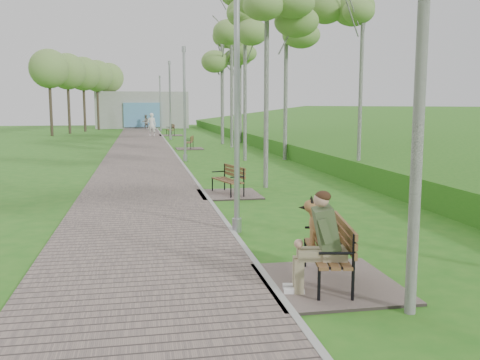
{
  "coord_description": "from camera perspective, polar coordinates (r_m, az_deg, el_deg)",
  "views": [
    {
      "loc": [
        -1.77,
        -10.6,
        2.54
      ],
      "look_at": [
        0.05,
        -0.83,
        1.14
      ],
      "focal_mm": 40.0,
      "sensor_mm": 36.0,
      "label": 1
    }
  ],
  "objects": [
    {
      "name": "ground",
      "position": [
        11.04,
        -1.07,
        -5.29
      ],
      "size": [
        120.0,
        120.0,
        0.0
      ],
      "primitive_type": "plane",
      "color": "#286B1A",
      "rests_on": "ground"
    },
    {
      "name": "walkway",
      "position": [
        32.2,
        -10.5,
        3.37
      ],
      "size": [
        3.5,
        67.0,
        0.04
      ],
      "primitive_type": "cube",
      "color": "#645651",
      "rests_on": "ground"
    },
    {
      "name": "kerb",
      "position": [
        32.25,
        -7.39,
        3.46
      ],
      "size": [
        0.1,
        67.0,
        0.05
      ],
      "primitive_type": "cube",
      "color": "#999993",
      "rests_on": "ground"
    },
    {
      "name": "embankment",
      "position": [
        33.65,
        13.66,
        3.44
      ],
      "size": [
        14.0,
        70.0,
        1.6
      ],
      "primitive_type": "cube",
      "color": "#468125",
      "rests_on": "ground"
    },
    {
      "name": "building_north",
      "position": [
        61.58,
        -10.38,
        7.36
      ],
      "size": [
        10.0,
        5.2,
        4.0
      ],
      "color": "#9E9E99",
      "rests_on": "ground"
    },
    {
      "name": "bench_main",
      "position": [
        7.66,
        8.99,
        -7.85
      ],
      "size": [
        1.87,
        2.08,
        1.63
      ],
      "color": "#645651",
      "rests_on": "ground"
    },
    {
      "name": "bench_second",
      "position": [
        15.19,
        -1.31,
        -0.9
      ],
      "size": [
        1.68,
        1.87,
        1.03
      ],
      "color": "#645651",
      "rests_on": "ground"
    },
    {
      "name": "bench_third",
      "position": [
        31.31,
        -5.47,
        3.62
      ],
      "size": [
        1.54,
        1.71,
        0.95
      ],
      "color": "#645651",
      "rests_on": "ground"
    },
    {
      "name": "bench_far",
      "position": [
        45.47,
        -7.43,
        5.0
      ],
      "size": [
        1.92,
        2.14,
        1.18
      ],
      "color": "#645651",
      "rests_on": "ground"
    },
    {
      "name": "lamp_post_near",
      "position": [
        10.52,
        -0.34,
        6.63
      ],
      "size": [
        0.19,
        0.19,
        4.89
      ],
      "color": "#9D9FA5",
      "rests_on": "ground"
    },
    {
      "name": "lamp_post_second",
      "position": [
        24.39,
        -5.93,
        7.61
      ],
      "size": [
        0.2,
        0.2,
        5.12
      ],
      "color": "#9D9FA5",
      "rests_on": "ground"
    },
    {
      "name": "lamp_post_third",
      "position": [
        39.92,
        -7.48,
        8.12
      ],
      "size": [
        0.22,
        0.22,
        5.72
      ],
      "color": "#9D9FA5",
      "rests_on": "ground"
    },
    {
      "name": "lamp_post_far",
      "position": [
        53.05,
        -8.49,
        7.87
      ],
      "size": [
        0.21,
        0.21,
        5.37
      ],
      "color": "#9D9FA5",
      "rests_on": "ground"
    },
    {
      "name": "pedestrian_near",
      "position": [
        44.54,
        -9.4,
        5.85
      ],
      "size": [
        0.74,
        0.53,
        1.91
      ],
      "primitive_type": "imported",
      "rotation": [
        0.0,
        0.0,
        3.04
      ],
      "color": "white",
      "rests_on": "ground"
    },
    {
      "name": "pedestrian_far",
      "position": [
        58.01,
        -10.05,
        6.12
      ],
      "size": [
        0.89,
        0.78,
        1.53
      ],
      "primitive_type": "imported",
      "rotation": [
        0.0,
        0.0,
        3.46
      ],
      "color": "gray",
      "rests_on": "ground"
    },
    {
      "name": "birch_mid_a",
      "position": [
        24.96,
        0.55,
        18.22
      ],
      "size": [
        2.41,
        2.41,
        8.88
      ],
      "color": "silver",
      "rests_on": "ground"
    },
    {
      "name": "birch_mid_b",
      "position": [
        25.4,
        5.0,
        18.2
      ],
      "size": [
        2.85,
        2.85,
        8.98
      ],
      "color": "silver",
      "rests_on": "ground"
    },
    {
      "name": "birch_mid_c",
      "position": [
        32.74,
        -0.91,
        17.84
      ],
      "size": [
        2.97,
        2.97,
        10.37
      ],
      "color": "silver",
      "rests_on": "ground"
    },
    {
      "name": "birch_far_a",
      "position": [
        36.37,
        0.04,
        13.77
      ],
      "size": [
        2.25,
        2.25,
        7.9
      ],
      "color": "silver",
      "rests_on": "ground"
    },
    {
      "name": "birch_far_b",
      "position": [
        35.37,
        -1.93,
        14.33
      ],
      "size": [
        2.77,
        2.77,
        8.21
      ],
      "color": "silver",
      "rests_on": "ground"
    }
  ]
}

